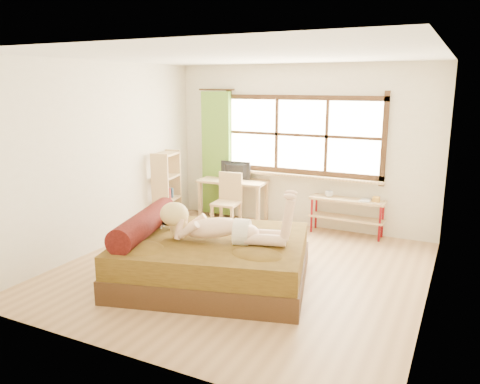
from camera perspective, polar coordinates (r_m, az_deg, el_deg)
The scene contains 18 objects.
floor at distance 6.21m, azimuth 0.24°, elevation -9.44°, with size 4.50×4.50×0.00m, color #9E754C.
ceiling at distance 5.75m, azimuth 0.27°, elevation 16.27°, with size 4.50×4.50×0.00m, color white.
wall_back at distance 7.89m, azimuth 7.47°, elevation 5.46°, with size 4.50×4.50×0.00m, color silver.
wall_front at distance 3.98m, azimuth -14.11°, elevation -2.29°, with size 4.50×4.50×0.00m, color silver.
wall_left at distance 7.10m, azimuth -16.34°, elevation 4.20°, with size 4.50×4.50×0.00m, color silver.
wall_right at distance 5.27m, azimuth 22.83°, elevation 0.78°, with size 4.50×4.50×0.00m, color silver.
window at distance 7.85m, azimuth 7.43°, elevation 6.58°, with size 2.80×0.16×1.46m.
curtain at distance 8.44m, azimuth -2.87°, elevation 4.66°, with size 0.55×0.10×2.20m, color #477C21.
bed at distance 5.79m, azimuth -3.84°, elevation -7.98°, with size 2.62×2.31×0.85m.
woman at distance 5.48m, azimuth -2.28°, elevation -2.69°, with size 1.56×0.45×0.67m, color beige, non-canonical shape.
kitten at distance 6.10m, azimuth -8.79°, elevation -3.15°, with size 0.33×0.13×0.27m, color black, non-canonical shape.
desk at distance 8.17m, azimuth -0.85°, elevation 0.80°, with size 1.22×0.63×0.74m.
monitor at distance 8.17m, azimuth -0.69°, elevation 2.62°, with size 0.55×0.07×0.31m, color black.
chair at distance 7.84m, azimuth -1.45°, elevation -0.67°, with size 0.44×0.44×0.93m.
pipe_shelf at distance 7.66m, azimuth 12.99°, elevation -1.97°, with size 1.19×0.31×0.67m.
cup at distance 7.69m, azimuth 10.81°, elevation -0.22°, with size 0.13×0.13×0.10m, color gray.
book at distance 7.59m, azimuth 14.43°, elevation -0.90°, with size 0.17×0.23×0.02m, color gray.
bookshelf at distance 8.12m, azimuth -8.93°, elevation 0.51°, with size 0.40×0.59×1.25m.
Camera 1 is at (2.52, -5.16, 2.37)m, focal length 35.00 mm.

